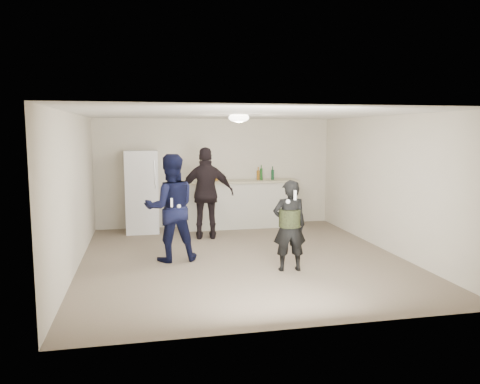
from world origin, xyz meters
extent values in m
plane|color=#6B5B4C|center=(0.00, 0.00, 0.00)|extent=(6.00, 6.00, 0.00)
plane|color=silver|center=(0.00, 0.00, 2.50)|extent=(6.00, 6.00, 0.00)
plane|color=beige|center=(0.00, 3.00, 1.25)|extent=(6.00, 0.00, 6.00)
plane|color=beige|center=(0.00, -3.00, 1.25)|extent=(6.00, 0.00, 6.00)
plane|color=beige|center=(-2.75, 0.00, 1.25)|extent=(0.00, 6.00, 6.00)
plane|color=beige|center=(2.75, 0.00, 1.25)|extent=(0.00, 6.00, 6.00)
cube|color=beige|center=(0.52, 2.67, 0.53)|extent=(2.60, 0.56, 1.05)
cube|color=#BFB494|center=(0.52, 2.67, 1.07)|extent=(2.68, 0.64, 0.04)
cube|color=white|center=(-1.70, 2.60, 0.90)|extent=(0.70, 0.70, 1.80)
cylinder|color=silver|center=(-1.42, 2.23, 1.30)|extent=(0.02, 0.02, 0.60)
ellipsoid|color=white|center=(0.00, 0.30, 2.45)|extent=(0.36, 0.36, 0.16)
cylinder|color=silver|center=(0.12, 2.68, 1.18)|extent=(0.08, 0.08, 0.17)
imported|color=#0F143F|center=(-1.22, 0.14, 0.92)|extent=(0.94, 0.76, 1.84)
imported|color=black|center=(0.58, -0.84, 0.73)|extent=(0.56, 0.39, 1.46)
cylinder|color=#303C1B|center=(0.58, -0.84, 0.85)|extent=(0.34, 0.34, 0.28)
imported|color=black|center=(-0.39, 1.67, 0.95)|extent=(1.16, 0.61, 1.89)
cube|color=white|center=(-1.22, -0.14, 1.05)|extent=(0.04, 0.04, 0.15)
sphere|color=white|center=(-1.10, -0.11, 0.98)|extent=(0.07, 0.07, 0.07)
cube|color=white|center=(0.58, -1.09, 1.25)|extent=(0.04, 0.04, 0.15)
sphere|color=white|center=(0.48, -1.06, 1.15)|extent=(0.07, 0.07, 0.07)
cylinder|color=silver|center=(-0.26, 2.63, 1.19)|extent=(0.07, 0.07, 0.19)
cylinder|color=#123F22|center=(1.29, 2.67, 1.21)|extent=(0.07, 0.07, 0.23)
cylinder|color=#996116|center=(-0.02, 2.75, 1.20)|extent=(0.08, 0.08, 0.22)
cylinder|color=#154915|center=(1.02, 2.65, 1.23)|extent=(0.06, 0.06, 0.27)
cylinder|color=#995D16|center=(0.97, 2.74, 1.20)|extent=(0.07, 0.07, 0.22)
camera|label=1|loc=(-1.67, -7.80, 2.21)|focal=35.00mm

